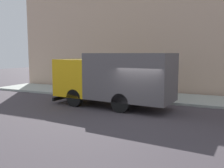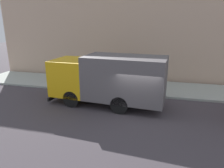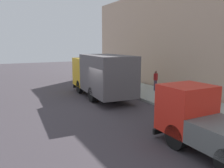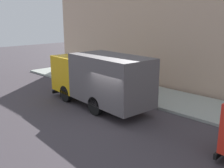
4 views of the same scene
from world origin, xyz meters
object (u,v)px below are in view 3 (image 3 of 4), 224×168
Objects in this scene: large_utility_truck at (101,74)px; traffic_cone_orange at (115,83)px; pedestrian_walking at (156,80)px; small_flatbed_truck at (212,125)px; street_sign_post at (136,77)px.

large_utility_truck is 4.12m from traffic_cone_orange.
traffic_cone_orange is (2.71, 2.77, -1.38)m from large_utility_truck.
pedestrian_walking is (4.81, -0.57, -0.77)m from large_utility_truck.
traffic_cone_orange is at bearing 76.96° from small_flatbed_truck.
small_flatbed_truck is 13.42m from traffic_cone_orange.
large_utility_truck is 13.67× the size of traffic_cone_orange.
small_flatbed_truck is at bearing -108.08° from street_sign_post.
street_sign_post reaches higher than traffic_cone_orange.
pedestrian_walking is at bearing -57.89° from traffic_cone_orange.
traffic_cone_orange is 0.24× the size of street_sign_post.
traffic_cone_orange is at bearing 50.04° from large_utility_truck.
small_flatbed_truck reaches higher than traffic_cone_orange.
large_utility_truck is 3.22× the size of street_sign_post.
street_sign_post is (-0.21, -3.83, 1.14)m from traffic_cone_orange.
street_sign_post reaches higher than small_flatbed_truck.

